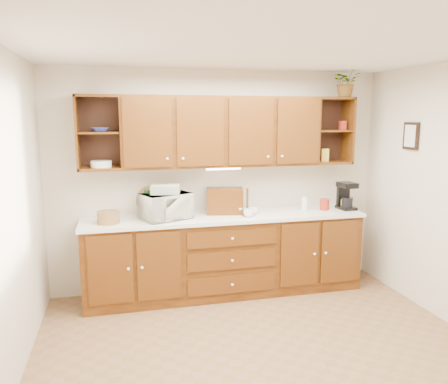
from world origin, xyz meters
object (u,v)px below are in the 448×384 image
coffee_maker (346,196)px  potted_plant (347,82)px  microwave (166,206)px  bread_box (225,201)px

coffee_maker → potted_plant: (-0.01, 0.10, 1.37)m
microwave → coffee_maker: coffee_maker is taller
potted_plant → bread_box: bearing=179.1°
microwave → coffee_maker: (2.20, 0.01, 0.02)m
microwave → bread_box: bread_box is taller
bread_box → coffee_maker: size_ratio=1.27×
coffee_maker → bread_box: bearing=172.0°
bread_box → microwave: bearing=-157.9°
coffee_maker → potted_plant: 1.37m
bread_box → potted_plant: potted_plant is taller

